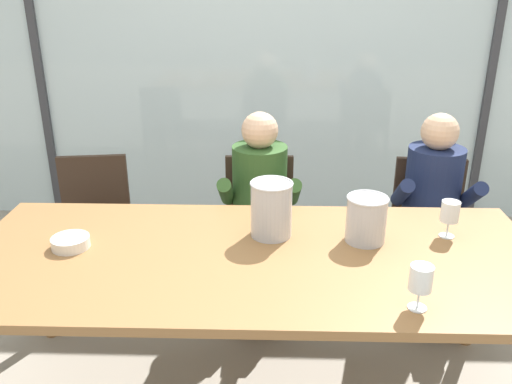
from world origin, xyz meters
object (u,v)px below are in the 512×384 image
at_px(person_olive_shirt, 259,202).
at_px(wine_glass_near_bucket, 421,279).
at_px(ice_bucket_primary, 271,208).
at_px(tasting_bowl, 71,242).
at_px(chair_near_curtain, 94,217).
at_px(chair_left_of_center, 260,217).
at_px(chair_center, 428,221).
at_px(person_navy_polo, 434,204).
at_px(wine_glass_by_left_taster, 450,213).
at_px(ice_bucket_secondary, 366,218).
at_px(dining_table, 254,268).

bearing_deg(person_olive_shirt, wine_glass_near_bucket, -64.02).
height_order(ice_bucket_primary, tasting_bowl, ice_bucket_primary).
xyz_separation_m(chair_near_curtain, chair_left_of_center, (1.03, 0.02, 0.00)).
distance_m(chair_center, person_navy_polo, 0.22).
xyz_separation_m(ice_bucket_primary, wine_glass_by_left_taster, (0.81, 0.01, -0.02)).
bearing_deg(chair_left_of_center, person_olive_shirt, -90.86).
relative_size(chair_near_curtain, ice_bucket_primary, 3.29).
height_order(person_olive_shirt, ice_bucket_secondary, person_olive_shirt).
bearing_deg(wine_glass_near_bucket, ice_bucket_primary, 132.74).
bearing_deg(chair_near_curtain, dining_table, -50.58).
xyz_separation_m(dining_table, ice_bucket_primary, (0.07, 0.19, 0.20)).
bearing_deg(chair_left_of_center, chair_center, -2.42).
height_order(chair_left_of_center, wine_glass_by_left_taster, wine_glass_by_left_taster).
height_order(tasting_bowl, wine_glass_near_bucket, wine_glass_near_bucket).
distance_m(dining_table, ice_bucket_primary, 0.29).
bearing_deg(ice_bucket_primary, wine_glass_near_bucket, -47.26).
bearing_deg(dining_table, wine_glass_by_left_taster, 12.72).
relative_size(dining_table, chair_center, 2.91).
bearing_deg(dining_table, chair_center, 42.40).
bearing_deg(chair_near_curtain, person_navy_polo, -11.70).
xyz_separation_m(chair_center, tasting_bowl, (-1.85, -0.90, 0.29)).
relative_size(dining_table, tasting_bowl, 15.14).
relative_size(ice_bucket_primary, ice_bucket_secondary, 1.22).
distance_m(chair_near_curtain, person_olive_shirt, 1.05).
distance_m(chair_near_curtain, wine_glass_by_left_taster, 2.08).
bearing_deg(chair_left_of_center, wine_glass_by_left_taster, -42.29).
bearing_deg(dining_table, chair_near_curtain, 137.36).
bearing_deg(tasting_bowl, ice_bucket_primary, 9.65).
distance_m(ice_bucket_primary, wine_glass_by_left_taster, 0.81).
height_order(chair_left_of_center, chair_center, same).
bearing_deg(chair_near_curtain, ice_bucket_primary, -42.26).
distance_m(person_olive_shirt, person_navy_polo, 1.00).
xyz_separation_m(chair_center, person_olive_shirt, (-1.03, -0.14, 0.17)).
xyz_separation_m(dining_table, wine_glass_by_left_taster, (0.89, 0.20, 0.18)).
bearing_deg(chair_left_of_center, ice_bucket_secondary, -60.19).
bearing_deg(person_navy_polo, tasting_bowl, -152.71).
distance_m(dining_table, wine_glass_near_bucket, 0.74).
relative_size(person_olive_shirt, ice_bucket_primary, 4.51).
height_order(person_olive_shirt, ice_bucket_primary, person_olive_shirt).
distance_m(dining_table, person_olive_shirt, 0.81).
xyz_separation_m(chair_near_curtain, ice_bucket_secondary, (1.52, -0.79, 0.38)).
distance_m(chair_left_of_center, wine_glass_near_bucket, 1.53).
relative_size(tasting_bowl, wine_glass_by_left_taster, 0.96).
relative_size(wine_glass_by_left_taster, wine_glass_near_bucket, 1.00).
bearing_deg(chair_left_of_center, ice_bucket_primary, -86.35).
bearing_deg(person_olive_shirt, dining_table, -91.28).
distance_m(dining_table, chair_left_of_center, 0.98).
relative_size(person_navy_polo, wine_glass_by_left_taster, 6.81).
bearing_deg(chair_left_of_center, tasting_bowl, -133.11).
xyz_separation_m(chair_near_curtain, wine_glass_by_left_taster, (1.91, -0.74, 0.39)).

